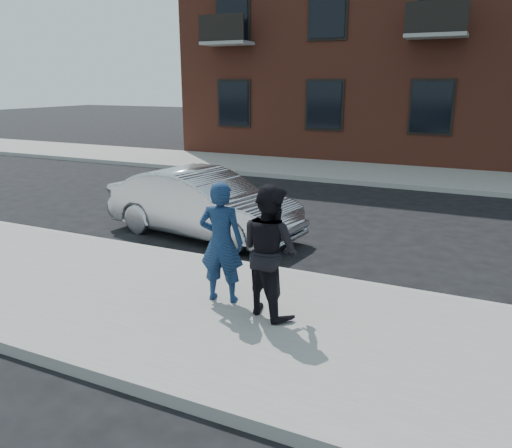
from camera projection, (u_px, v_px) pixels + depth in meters
The scene contains 8 objects.
ground at pixel (286, 327), 6.36m from camera, with size 100.00×100.00×0.00m, color black.
near_sidewalk at pixel (278, 330), 6.12m from camera, with size 50.00×3.50×0.15m, color gray.
near_curb at pixel (323, 280), 7.69m from camera, with size 50.00×0.10×0.15m, color #999691.
far_sidewalk at pixel (415, 177), 16.13m from camera, with size 50.00×3.50×0.15m, color gray.
far_curb at pixel (406, 187), 14.57m from camera, with size 50.00×0.10×0.15m, color #999691.
silver_sedan at pixel (203, 204), 9.98m from camera, with size 1.42×4.08×1.34m, color #B7BABF.
man_hoodie at pixel (221, 242), 6.59m from camera, with size 0.66×0.53×1.64m.
man_peacoat at pixel (270, 250), 6.20m from camera, with size 1.01×0.93×1.69m.
Camera 1 is at (2.11, -5.37, 3.00)m, focal length 35.00 mm.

